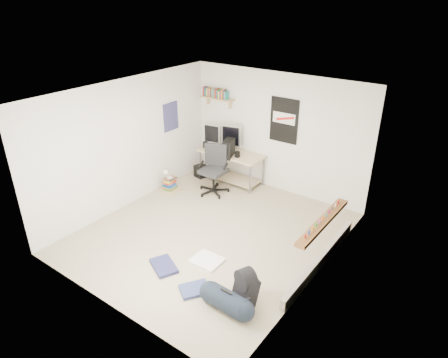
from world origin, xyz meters
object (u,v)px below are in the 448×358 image
Objects in this scene: backpack at (246,290)px; duffel_bag at (226,301)px; desk at (231,166)px; office_chair at (213,172)px; book_stack at (170,183)px.

duffel_bag is at bearing -89.71° from backpack.
desk is 3.84m from backpack.
office_chair is 3.34m from backpack.
desk is at bearing 127.02° from duffel_bag.
desk is 1.42× the size of office_chair.
book_stack is (-0.82, -1.12, -0.21)m from desk.
office_chair reaches higher than book_stack.
desk is at bearing 68.18° from office_chair.
book_stack is at bearing 147.43° from duffel_bag.
office_chair is 1.01m from book_stack.
duffel_bag is 1.26× the size of book_stack.
office_chair reaches higher than backpack.
duffel_bag is at bearing -30.85° from desk.
backpack is 0.94× the size of book_stack.
backpack is 0.32m from duffel_bag.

